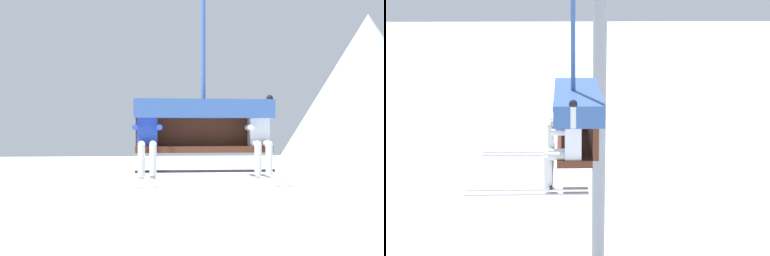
# 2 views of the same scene
# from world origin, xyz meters

# --- Properties ---
(lift_tower_near) EXTENTS (0.36, 1.88, 9.33)m
(lift_tower_near) POSITION_xyz_m (-7.74, -0.02, 4.83)
(lift_tower_near) COLOR gray
(lift_tower_near) RESTS_ON ground_plane
(chairlift_chair) EXTENTS (2.24, 0.74, 3.97)m
(chairlift_chair) POSITION_xyz_m (-1.27, -0.73, 6.03)
(chairlift_chair) COLOR #512819
(skier_blue) EXTENTS (0.46, 1.70, 1.23)m
(skier_blue) POSITION_xyz_m (-2.18, -0.95, 5.70)
(skier_blue) COLOR #2847B7
(skier_white) EXTENTS (0.48, 1.70, 1.34)m
(skier_white) POSITION_xyz_m (-0.36, -0.94, 5.72)
(skier_white) COLOR silver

